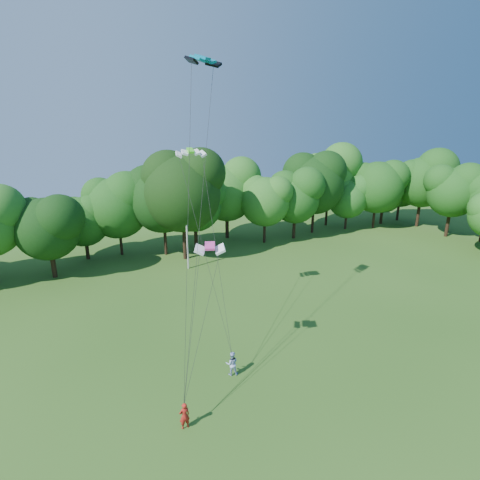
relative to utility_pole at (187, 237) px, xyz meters
name	(u,v)px	position (x,y,z in m)	size (l,w,h in m)	color
ground	(315,464)	(-2.87, -29.15, -4.06)	(160.00, 160.00, 0.00)	#244E15
utility_pole	(187,237)	(0.00, 0.00, 0.00)	(1.58, 0.20, 7.89)	#B1B2A9
kite_flyer_left	(184,416)	(-8.17, -23.82, -3.22)	(0.62, 0.41, 1.70)	#B01E16
kite_flyer_right	(232,363)	(-3.70, -20.62, -3.18)	(0.87, 0.67, 1.78)	#A4B7E3
kite_teal	(203,57)	(-3.09, -14.91, 17.09)	(2.77, 2.01, 0.49)	#047491
kite_green	(190,150)	(-3.17, -11.86, 10.77)	(2.48, 1.39, 0.41)	#49E322
kite_pink	(210,246)	(-4.77, -19.73, 5.35)	(2.16, 1.62, 0.35)	#DF3D98
tree_back_center	(182,186)	(0.75, 3.48, 5.43)	(10.45, 10.45, 15.19)	#342614
tree_back_east	(348,191)	(29.39, 5.64, 2.36)	(7.07, 7.07, 10.29)	black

